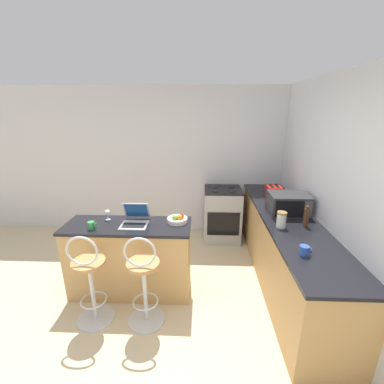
{
  "coord_description": "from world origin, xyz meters",
  "views": [
    {
      "loc": [
        0.54,
        -2.08,
        2.22
      ],
      "look_at": [
        0.39,
        1.61,
        1.02
      ],
      "focal_mm": 24.0,
      "sensor_mm": 36.0,
      "label": 1
    }
  ],
  "objects_px": {
    "toaster": "(274,192)",
    "stove_range": "(222,214)",
    "mug_white": "(290,199)",
    "storage_jar": "(281,220)",
    "pepper_mill": "(306,216)",
    "fruit_bowl": "(178,219)",
    "mug_green": "(92,225)",
    "wine_glass_short": "(107,213)",
    "bar_stool_near": "(90,281)",
    "laptop": "(135,219)",
    "microwave": "(288,204)",
    "bar_stool_far": "(144,282)",
    "mug_blue": "(304,250)"
  },
  "relations": [
    {
      "from": "bar_stool_far",
      "to": "wine_glass_short",
      "type": "relative_size",
      "value": 8.18
    },
    {
      "from": "storage_jar",
      "to": "mug_blue",
      "type": "bearing_deg",
      "value": -85.47
    },
    {
      "from": "bar_stool_far",
      "to": "bar_stool_near",
      "type": "bearing_deg",
      "value": 180.0
    },
    {
      "from": "fruit_bowl",
      "to": "laptop",
      "type": "bearing_deg",
      "value": -174.99
    },
    {
      "from": "pepper_mill",
      "to": "fruit_bowl",
      "type": "bearing_deg",
      "value": 178.41
    },
    {
      "from": "storage_jar",
      "to": "mug_blue",
      "type": "distance_m",
      "value": 0.59
    },
    {
      "from": "toaster",
      "to": "microwave",
      "type": "bearing_deg",
      "value": -87.33
    },
    {
      "from": "fruit_bowl",
      "to": "mug_green",
      "type": "bearing_deg",
      "value": -167.17
    },
    {
      "from": "storage_jar",
      "to": "pepper_mill",
      "type": "bearing_deg",
      "value": 8.51
    },
    {
      "from": "microwave",
      "to": "fruit_bowl",
      "type": "height_order",
      "value": "microwave"
    },
    {
      "from": "bar_stool_far",
      "to": "mug_green",
      "type": "bearing_deg",
      "value": 150.1
    },
    {
      "from": "mug_green",
      "to": "stove_range",
      "type": "bearing_deg",
      "value": 44.57
    },
    {
      "from": "stove_range",
      "to": "wine_glass_short",
      "type": "distance_m",
      "value": 2.08
    },
    {
      "from": "toaster",
      "to": "bar_stool_far",
      "type": "bearing_deg",
      "value": -137.54
    },
    {
      "from": "laptop",
      "to": "wine_glass_short",
      "type": "height_order",
      "value": "laptop"
    },
    {
      "from": "stove_range",
      "to": "pepper_mill",
      "type": "xyz_separation_m",
      "value": [
        0.85,
        -1.4,
        0.58
      ]
    },
    {
      "from": "laptop",
      "to": "toaster",
      "type": "distance_m",
      "value": 2.12
    },
    {
      "from": "laptop",
      "to": "mug_white",
      "type": "relative_size",
      "value": 3.33
    },
    {
      "from": "mug_green",
      "to": "wine_glass_short",
      "type": "relative_size",
      "value": 0.73
    },
    {
      "from": "toaster",
      "to": "storage_jar",
      "type": "bearing_deg",
      "value": -99.87
    },
    {
      "from": "laptop",
      "to": "microwave",
      "type": "relative_size",
      "value": 0.68
    },
    {
      "from": "mug_white",
      "to": "bar_stool_far",
      "type": "bearing_deg",
      "value": -144.33
    },
    {
      "from": "storage_jar",
      "to": "mug_green",
      "type": "relative_size",
      "value": 1.98
    },
    {
      "from": "bar_stool_near",
      "to": "mug_blue",
      "type": "height_order",
      "value": "bar_stool_near"
    },
    {
      "from": "wine_glass_short",
      "to": "mug_white",
      "type": "bearing_deg",
      "value": 16.39
    },
    {
      "from": "wine_glass_short",
      "to": "pepper_mill",
      "type": "xyz_separation_m",
      "value": [
        2.35,
        -0.08,
        0.03
      ]
    },
    {
      "from": "toaster",
      "to": "mug_white",
      "type": "distance_m",
      "value": 0.28
    },
    {
      "from": "bar_stool_far",
      "to": "fruit_bowl",
      "type": "xyz_separation_m",
      "value": [
        0.3,
        0.59,
        0.45
      ]
    },
    {
      "from": "bar_stool_near",
      "to": "fruit_bowl",
      "type": "height_order",
      "value": "bar_stool_near"
    },
    {
      "from": "wine_glass_short",
      "to": "pepper_mill",
      "type": "relative_size",
      "value": 0.51
    },
    {
      "from": "bar_stool_far",
      "to": "toaster",
      "type": "height_order",
      "value": "toaster"
    },
    {
      "from": "wine_glass_short",
      "to": "pepper_mill",
      "type": "height_order",
      "value": "pepper_mill"
    },
    {
      "from": "mug_white",
      "to": "wine_glass_short",
      "type": "relative_size",
      "value": 0.77
    },
    {
      "from": "microwave",
      "to": "mug_green",
      "type": "xyz_separation_m",
      "value": [
        -2.36,
        -0.56,
        -0.09
      ]
    },
    {
      "from": "laptop",
      "to": "microwave",
      "type": "distance_m",
      "value": 1.95
    },
    {
      "from": "mug_white",
      "to": "pepper_mill",
      "type": "relative_size",
      "value": 0.39
    },
    {
      "from": "bar_stool_near",
      "to": "laptop",
      "type": "height_order",
      "value": "laptop"
    },
    {
      "from": "mug_blue",
      "to": "fruit_bowl",
      "type": "distance_m",
      "value": 1.42
    },
    {
      "from": "bar_stool_near",
      "to": "laptop",
      "type": "relative_size",
      "value": 3.2
    },
    {
      "from": "toaster",
      "to": "stove_range",
      "type": "bearing_deg",
      "value": 150.48
    },
    {
      "from": "stove_range",
      "to": "mug_white",
      "type": "height_order",
      "value": "mug_white"
    },
    {
      "from": "mug_blue",
      "to": "pepper_mill",
      "type": "relative_size",
      "value": 0.41
    },
    {
      "from": "fruit_bowl",
      "to": "pepper_mill",
      "type": "relative_size",
      "value": 0.95
    },
    {
      "from": "mug_green",
      "to": "laptop",
      "type": "bearing_deg",
      "value": 20.86
    },
    {
      "from": "microwave",
      "to": "fruit_bowl",
      "type": "xyz_separation_m",
      "value": [
        -1.41,
        -0.34,
        -0.09
      ]
    },
    {
      "from": "microwave",
      "to": "bar_stool_far",
      "type": "bearing_deg",
      "value": -151.35
    },
    {
      "from": "storage_jar",
      "to": "toaster",
      "type": "bearing_deg",
      "value": 80.13
    },
    {
      "from": "bar_stool_far",
      "to": "toaster",
      "type": "bearing_deg",
      "value": 42.46
    },
    {
      "from": "wine_glass_short",
      "to": "mug_blue",
      "type": "bearing_deg",
      "value": -18.74
    },
    {
      "from": "wine_glass_short",
      "to": "fruit_bowl",
      "type": "height_order",
      "value": "wine_glass_short"
    }
  ]
}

